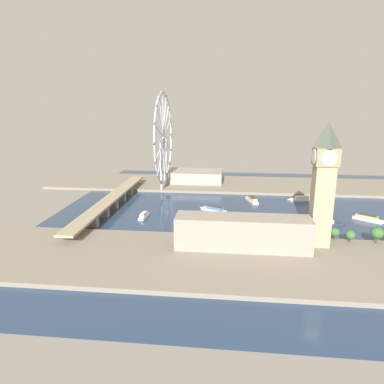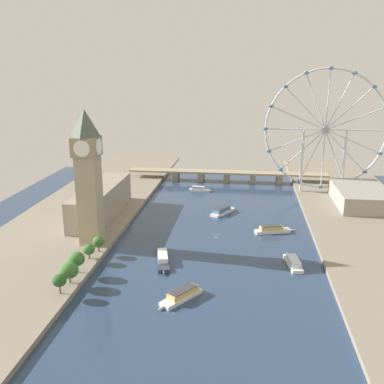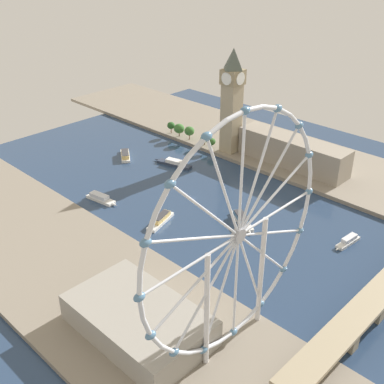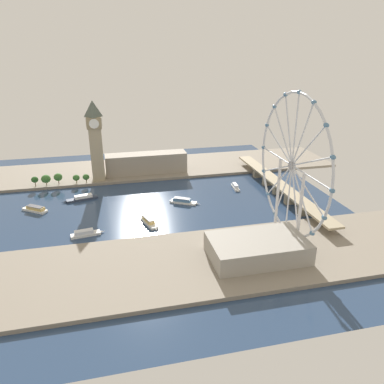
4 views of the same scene
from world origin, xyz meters
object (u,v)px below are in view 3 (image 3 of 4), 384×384
riverside_hall (138,320)px  tour_boat_1 (348,241)px  parliament_block (293,152)px  ferris_wheel (238,237)px  tour_boat_4 (101,198)px  tour_boat_5 (125,155)px  tour_boat_3 (160,220)px  tour_boat_0 (242,219)px  tour_boat_2 (174,163)px  clock_tower (232,100)px

riverside_hall → tour_boat_1: bearing=166.7°
parliament_block → riverside_hall: 217.10m
parliament_block → ferris_wheel: ferris_wheel is taller
tour_boat_4 → tour_boat_5: 77.36m
riverside_hall → tour_boat_1: (-141.89, 33.55, -8.19)m
tour_boat_3 → tour_boat_5: tour_boat_3 is taller
tour_boat_0 → tour_boat_1: bearing=53.1°
tour_boat_1 → tour_boat_5: bearing=-81.3°
riverside_hall → tour_boat_2: size_ratio=1.92×
tour_boat_2 → tour_boat_0: bearing=148.6°
tour_boat_1 → tour_boat_2: 161.03m
tour_boat_1 → tour_boat_3: size_ratio=0.78×
riverside_hall → tour_boat_1: size_ratio=2.93×
tour_boat_1 → tour_boat_5: tour_boat_5 is taller
tour_boat_0 → tour_boat_1: tour_boat_0 is taller
tour_boat_1 → riverside_hall: bearing=-8.3°
parliament_block → riverside_hall: (210.12, 54.44, -4.44)m
tour_boat_5 → riverside_hall: bearing=178.9°
tour_boat_1 → tour_boat_3: 121.01m
tour_boat_2 → tour_boat_4: 79.34m
tour_boat_4 → tour_boat_1: bearing=16.6°
tour_boat_4 → ferris_wheel: bearing=-23.2°
parliament_block → tour_boat_2: (63.22, -72.97, -12.57)m
tour_boat_3 → clock_tower: bearing=-177.8°
tour_boat_0 → tour_boat_4: 103.81m
parliament_block → tour_boat_5: parliament_block is taller
parliament_block → tour_boat_0: size_ratio=3.28×
tour_boat_5 → tour_boat_2: bearing=-120.7°
parliament_block → tour_boat_3: 134.22m
clock_tower → ferris_wheel: bearing=40.5°
ferris_wheel → tour_boat_2: (-119.55, -163.07, -58.63)m
tour_boat_1 → tour_boat_3: (64.64, -102.30, 0.26)m
clock_tower → riverside_hall: 229.45m
ferris_wheel → tour_boat_1: ferris_wheel is taller
tour_boat_2 → tour_boat_5: tour_boat_5 is taller
tour_boat_4 → tour_boat_0: bearing=18.7°
ferris_wheel → tour_boat_5: size_ratio=4.29×
riverside_hall → tour_boat_5: riverside_hall is taller
riverside_hall → tour_boat_4: bearing=-119.0°
tour_boat_2 → tour_boat_3: 91.06m
tour_boat_0 → parliament_block: bearing=135.2°
parliament_block → tour_boat_1: size_ratio=4.02×
riverside_hall → tour_boat_5: 213.13m
parliament_block → riverside_hall: size_ratio=1.37×
tour_boat_0 → tour_boat_2: tour_boat_0 is taller
clock_tower → tour_boat_5: (68.88, -59.80, -46.60)m
clock_tower → parliament_block: (-12.39, 55.35, -34.23)m
ferris_wheel → clock_tower: bearing=-139.5°
ferris_wheel → tour_boat_0: ferris_wheel is taller
ferris_wheel → riverside_hall: 67.60m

